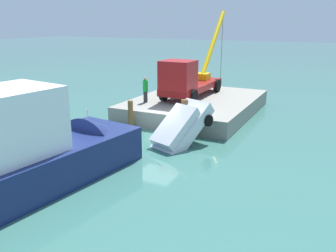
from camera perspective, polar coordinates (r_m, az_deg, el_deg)
name	(u,v)px	position (r m, az deg, el deg)	size (l,w,h in m)	color
ground	(157,135)	(21.18, -1.82, -1.45)	(200.00, 200.00, 0.00)	#386B60
dock	(196,105)	(26.41, 4.46, 3.33)	(10.62, 8.05, 1.07)	gray
crane_truck	(188,79)	(25.96, 3.18, 7.53)	(11.42, 2.58, 6.24)	maroon
dock_worker	(145,89)	(24.71, -3.62, 5.81)	(0.34, 0.34, 1.75)	#2D2D2D
salvaged_car	(177,134)	(19.24, 1.36, -1.28)	(4.48, 3.09, 3.47)	silver
moored_yacht	(44,161)	(15.87, -19.15, -5.25)	(14.10, 5.44, 6.71)	navy
piling_near	(131,115)	(22.31, -5.94, 1.78)	(0.32, 0.32, 1.78)	brown
piling_mid	(184,119)	(20.46, 2.60, 1.14)	(0.39, 0.39, 2.22)	#523B22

